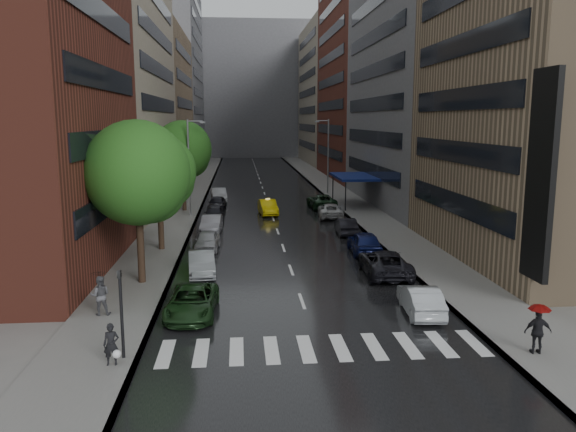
# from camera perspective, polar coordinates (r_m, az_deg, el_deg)

# --- Properties ---
(ground) EXTENTS (220.00, 220.00, 0.00)m
(ground) POSITION_cam_1_polar(r_m,az_deg,el_deg) (25.18, 2.45, -11.51)
(ground) COLOR gray
(ground) RESTS_ON ground
(road) EXTENTS (14.00, 140.00, 0.01)m
(road) POSITION_cam_1_polar(r_m,az_deg,el_deg) (73.88, -2.55, 2.70)
(road) COLOR black
(road) RESTS_ON ground
(sidewalk_left) EXTENTS (4.00, 140.00, 0.15)m
(sidewalk_left) POSITION_cam_1_polar(r_m,az_deg,el_deg) (74.04, -9.54, 2.65)
(sidewalk_left) COLOR gray
(sidewalk_left) RESTS_ON ground
(sidewalk_right) EXTENTS (4.00, 140.00, 0.15)m
(sidewalk_right) POSITION_cam_1_polar(r_m,az_deg,el_deg) (74.79, 4.36, 2.82)
(sidewalk_right) COLOR gray
(sidewalk_right) RESTS_ON ground
(crosswalk) EXTENTS (13.15, 2.80, 0.01)m
(crosswalk) POSITION_cam_1_polar(r_m,az_deg,el_deg) (23.36, 3.60, -13.23)
(crosswalk) COLOR silver
(crosswalk) RESTS_ON ground
(buildings_left) EXTENTS (8.00, 108.00, 38.00)m
(buildings_left) POSITION_cam_1_polar(r_m,az_deg,el_deg) (83.18, -13.63, 14.27)
(buildings_left) COLOR maroon
(buildings_left) RESTS_ON ground
(buildings_right) EXTENTS (8.05, 109.10, 36.00)m
(buildings_right) POSITION_cam_1_polar(r_m,az_deg,el_deg) (82.18, 7.97, 13.84)
(buildings_right) COLOR #937A5B
(buildings_right) RESTS_ON ground
(building_far) EXTENTS (40.00, 14.00, 32.00)m
(building_far) POSITION_cam_1_polar(r_m,az_deg,el_deg) (141.45, -3.82, 12.58)
(building_far) COLOR slate
(building_far) RESTS_ON ground
(tree_near) EXTENTS (5.74, 5.74, 9.15)m
(tree_near) POSITION_cam_1_polar(r_m,az_deg,el_deg) (31.56, -15.06, 4.24)
(tree_near) COLOR #382619
(tree_near) RESTS_ON ground
(tree_mid) EXTENTS (5.14, 5.14, 8.18)m
(tree_mid) POSITION_cam_1_polar(r_m,az_deg,el_deg) (39.62, -13.00, 4.43)
(tree_mid) COLOR #382619
(tree_mid) RESTS_ON ground
(tree_far) EXTENTS (5.68, 5.68, 9.06)m
(tree_far) POSITION_cam_1_polar(r_m,az_deg,el_deg) (56.47, -10.65, 6.66)
(tree_far) COLOR #382619
(tree_far) RESTS_ON ground
(taxi) EXTENTS (1.93, 4.55, 1.46)m
(taxi) POSITION_cam_1_polar(r_m,az_deg,el_deg) (54.31, -2.06, 0.89)
(taxi) COLOR yellow
(taxi) RESTS_ON ground
(parked_cars_left) EXTENTS (2.46, 42.22, 1.49)m
(parked_cars_left) POSITION_cam_1_polar(r_m,az_deg,el_deg) (44.73, -7.86, -1.15)
(parked_cars_left) COLOR #173216
(parked_cars_left) RESTS_ON ground
(parked_cars_right) EXTENTS (2.82, 37.21, 1.60)m
(parked_cars_right) POSITION_cam_1_polar(r_m,az_deg,el_deg) (43.54, 6.35, -1.39)
(parked_cars_right) COLOR #A3A8AC
(parked_cars_right) RESTS_ON ground
(ped_bag_walker) EXTENTS (0.66, 0.47, 1.59)m
(ped_bag_walker) POSITION_cam_1_polar(r_m,az_deg,el_deg) (22.22, -17.47, -12.42)
(ped_bag_walker) COLOR black
(ped_bag_walker) RESTS_ON sidewalk_left
(ped_black_umbrella) EXTENTS (0.97, 0.98, 2.09)m
(ped_black_umbrella) POSITION_cam_1_polar(r_m,az_deg,el_deg) (27.60, -18.58, -7.07)
(ped_black_umbrella) COLOR #505055
(ped_black_umbrella) RESTS_ON sidewalk_left
(ped_red_umbrella) EXTENTS (1.08, 0.82, 2.01)m
(ped_red_umbrella) POSITION_cam_1_polar(r_m,az_deg,el_deg) (24.09, 24.09, -10.03)
(ped_red_umbrella) COLOR black
(ped_red_umbrella) RESTS_ON sidewalk_right
(traffic_light) EXTENTS (0.18, 0.15, 3.45)m
(traffic_light) POSITION_cam_1_polar(r_m,az_deg,el_deg) (22.29, -16.60, -8.70)
(traffic_light) COLOR black
(traffic_light) RESTS_ON sidewalk_left
(street_lamp_left) EXTENTS (1.74, 0.22, 9.00)m
(street_lamp_left) POSITION_cam_1_polar(r_m,az_deg,el_deg) (53.62, -9.97, 5.12)
(street_lamp_left) COLOR gray
(street_lamp_left) RESTS_ON sidewalk_left
(street_lamp_right) EXTENTS (1.74, 0.22, 9.00)m
(street_lamp_right) POSITION_cam_1_polar(r_m,az_deg,el_deg) (69.23, 4.03, 6.27)
(street_lamp_right) COLOR gray
(street_lamp_right) RESTS_ON sidewalk_right
(awning) EXTENTS (4.00, 8.00, 3.12)m
(awning) POSITION_cam_1_polar(r_m,az_deg,el_deg) (59.79, 6.70, 3.98)
(awning) COLOR navy
(awning) RESTS_ON sidewalk_right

